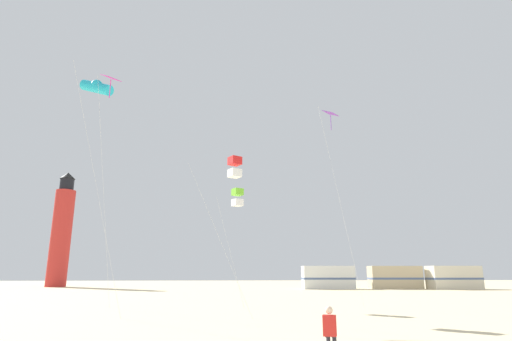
{
  "coord_description": "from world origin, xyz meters",
  "views": [
    {
      "loc": [
        -1.11,
        -6.95,
        2.02
      ],
      "look_at": [
        0.27,
        10.24,
        6.33
      ],
      "focal_mm": 28.67,
      "sensor_mm": 36.0,
      "label": 1
    }
  ],
  "objects": [
    {
      "name": "kite_flyer_standing",
      "position": [
        1.72,
        4.2,
        0.61
      ],
      "size": [
        0.45,
        0.56,
        1.16
      ],
      "rotation": [
        0.0,
        0.0,
        2.81
      ],
      "color": "red",
      "rests_on": "ground"
    },
    {
      "name": "kite_box_lime",
      "position": [
        -0.23,
        19.34,
        6.76
      ],
      "size": [
        1.82,
        1.8,
        7.34
      ],
      "color": "silver",
      "rests_on": "ground"
    },
    {
      "name": "kite_box_scarlet",
      "position": [
        -0.55,
        14.82,
        7.63
      ],
      "size": [
        3.32,
        2.9,
        8.22
      ],
      "color": "silver",
      "rests_on": "ground"
    },
    {
      "name": "kite_diamond_magenta",
      "position": [
        -7.46,
        14.2,
        11.85
      ],
      "size": [
        3.25,
        2.45,
        12.7
      ],
      "color": "silver",
      "rests_on": "ground"
    },
    {
      "name": "kite_tube_cyan",
      "position": [
        -9.57,
        18.44,
        13.81
      ],
      "size": [
        3.11,
        2.71,
        14.52
      ],
      "color": "silver",
      "rests_on": "ground"
    },
    {
      "name": "kite_diamond_violet",
      "position": [
        5.95,
        18.23,
        11.8
      ],
      "size": [
        2.28,
        1.76,
        12.63
      ],
      "color": "silver",
      "rests_on": "ground"
    },
    {
      "name": "lighthouse_distant",
      "position": [
        -24.86,
        55.62,
        7.84
      ],
      "size": [
        2.8,
        2.8,
        16.8
      ],
      "color": "red",
      "rests_on": "ground"
    },
    {
      "name": "rv_van_white",
      "position": [
        12.15,
        45.2,
        1.39
      ],
      "size": [
        6.5,
        2.5,
        2.8
      ],
      "rotation": [
        0.0,
        0.0,
        -0.03
      ],
      "color": "white",
      "rests_on": "ground"
    },
    {
      "name": "rv_van_tan",
      "position": [
        20.7,
        44.92,
        1.39
      ],
      "size": [
        6.54,
        2.63,
        2.8
      ],
      "rotation": [
        0.0,
        0.0,
        -0.04
      ],
      "color": "#C6B28C",
      "rests_on": "ground"
    },
    {
      "name": "rv_van_cream",
      "position": [
        27.6,
        43.34,
        1.39
      ],
      "size": [
        6.57,
        2.73,
        2.8
      ],
      "rotation": [
        0.0,
        0.0,
        0.06
      ],
      "color": "beige",
      "rests_on": "ground"
    }
  ]
}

